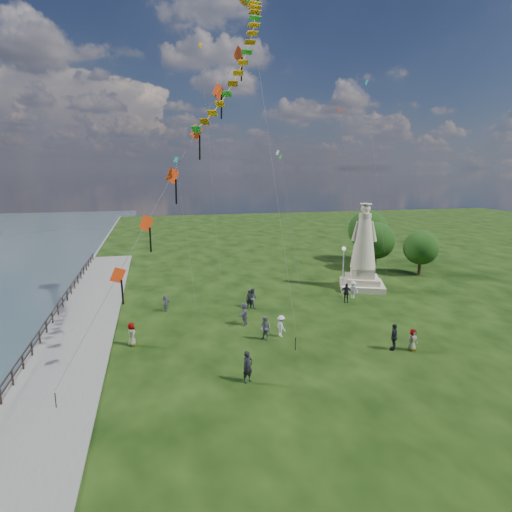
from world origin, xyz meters
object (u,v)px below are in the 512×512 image
object	(u,v)px
person_4	(413,340)
person_7	(252,298)
person_2	(281,326)
person_11	(244,314)
person_9	(346,293)
person_10	(132,334)
person_0	(248,367)
person_5	(166,303)
person_3	(394,337)
person_1	(265,329)
lamppost	(344,258)
person_6	(249,299)
statue	(363,257)
person_8	(353,290)

from	to	relation	value
person_4	person_7	bearing A→B (deg)	114.47
person_2	person_11	world-z (taller)	person_11
person_7	person_11	distance (m)	4.28
person_9	person_10	bearing A→B (deg)	-143.23
person_0	person_5	xyz separation A→B (m)	(-4.12, 13.58, -0.21)
person_3	person_7	size ratio (longest dim) A/B	1.04
person_0	person_3	distance (m)	10.60
person_2	person_7	world-z (taller)	person_7
person_1	person_7	distance (m)	7.35
person_3	person_5	world-z (taller)	person_3
lamppost	person_7	distance (m)	11.46
person_6	person_11	world-z (taller)	person_11
person_0	person_10	bearing A→B (deg)	108.39
statue	person_8	xyz separation A→B (m)	(-2.35, -2.79, -2.43)
person_4	person_6	world-z (taller)	person_6
person_1	person_9	bearing A→B (deg)	84.68
person_1	person_6	world-z (taller)	person_1
lamppost	person_1	xyz separation A→B (m)	(-11.18, -11.53, -2.16)
person_10	person_11	xyz separation A→B (m)	(8.31, 2.04, 0.10)
statue	person_1	distance (m)	16.89
person_1	person_8	size ratio (longest dim) A/B	1.09
person_2	person_7	size ratio (longest dim) A/B	0.89
person_3	person_6	bearing A→B (deg)	-99.39
person_0	person_11	xyz separation A→B (m)	(1.70, 8.89, -0.02)
person_2	person_6	distance (m)	6.80
person_9	person_2	bearing A→B (deg)	-121.60
statue	lamppost	size ratio (longest dim) A/B	2.04
person_6	person_10	bearing A→B (deg)	-123.59
person_2	person_11	bearing A→B (deg)	21.30
person_1	person_2	world-z (taller)	person_1
person_0	person_10	distance (m)	9.52
statue	person_9	xyz separation A→B (m)	(-3.54, -3.84, -2.36)
person_4	person_8	bearing A→B (deg)	70.89
person_6	person_9	size ratio (longest dim) A/B	0.92
person_9	person_11	size ratio (longest dim) A/B	0.97
lamppost	person_8	world-z (taller)	lamppost
person_4	person_5	world-z (taller)	person_4
person_2	person_4	size ratio (longest dim) A/B	1.05
person_1	person_10	world-z (taller)	person_1
person_0	person_3	xyz separation A→B (m)	(10.41, 2.02, -0.02)
person_5	person_7	distance (m)	7.41
person_11	person_4	bearing A→B (deg)	81.90
person_0	person_11	size ratio (longest dim) A/B	1.02
person_0	person_9	size ratio (longest dim) A/B	1.06
person_3	person_8	bearing A→B (deg)	-146.98
person_1	person_5	bearing A→B (deg)	178.12
statue	person_11	distance (m)	15.70
person_1	person_2	size ratio (longest dim) A/B	1.12
person_5	person_6	xyz separation A→B (m)	(7.09, -0.81, 0.09)
person_7	person_3	bearing A→B (deg)	174.31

